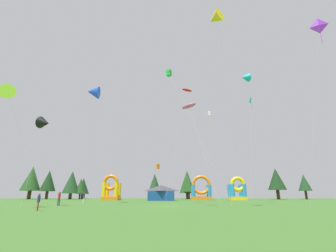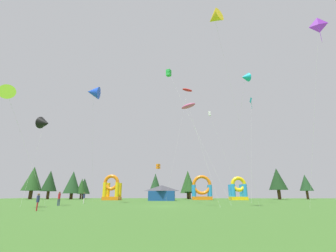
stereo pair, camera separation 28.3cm
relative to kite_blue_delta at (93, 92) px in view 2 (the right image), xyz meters
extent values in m
plane|color=#3D6B28|center=(13.53, -6.31, -19.33)|extent=(120.00, 120.00, 0.00)
cone|color=blue|center=(0.00, 0.00, 0.00)|extent=(2.51, 2.51, 2.47)
cylinder|color=silver|center=(-0.34, 3.01, -9.66)|extent=(0.68, 6.03, 19.34)
cone|color=black|center=(-3.17, -8.24, -8.29)|extent=(2.13, 2.04, 1.91)
cylinder|color=silver|center=(-3.38, -9.08, -13.81)|extent=(0.43, 1.69, 11.04)
cube|color=orange|center=(10.18, 19.40, -11.59)|extent=(1.08, 1.08, 0.52)
cube|color=orange|center=(10.18, 19.40, -10.97)|extent=(1.08, 1.08, 0.52)
cylinder|color=silver|center=(9.08, 20.47, -15.31)|extent=(2.20, 2.14, 8.05)
ellipsoid|color=#EA599E|center=(16.87, -8.36, -6.19)|extent=(2.18, 1.51, 0.97)
cylinder|color=silver|center=(18.55, -9.03, -12.76)|extent=(3.37, 1.35, 13.14)
cube|color=green|center=(13.88, -2.39, 1.92)|extent=(0.95, 0.95, 0.50)
cube|color=green|center=(13.88, -2.39, 2.52)|extent=(0.95, 0.95, 0.50)
cylinder|color=silver|center=(18.06, -4.39, -8.55)|extent=(8.37, 4.02, 21.56)
pyramid|color=purple|center=(31.97, -14.79, 1.10)|extent=(1.42, 0.84, 1.41)
cylinder|color=purple|center=(32.01, -14.70, -0.03)|extent=(0.04, 0.04, 2.26)
cylinder|color=silver|center=(31.04, -12.37, -9.11)|extent=(1.96, 4.67, 20.44)
pyramid|color=#0C7F7A|center=(30.79, 8.25, 1.08)|extent=(0.37, 1.11, 1.10)
cylinder|color=#0C7F7A|center=(30.71, 8.24, 0.15)|extent=(0.04, 0.04, 1.90)
cylinder|color=silver|center=(29.32, 6.67, -9.12)|extent=(2.80, 3.16, 20.43)
cone|color=#19B7CC|center=(27.70, 0.76, 2.66)|extent=(2.05, 2.02, 1.76)
cylinder|color=silver|center=(26.23, 5.07, -8.33)|extent=(2.97, 8.62, 22.00)
cone|color=yellow|center=(20.48, -12.36, 4.67)|extent=(2.61, 2.61, 2.04)
cylinder|color=silver|center=(22.98, -9.76, -7.33)|extent=(5.01, 5.22, 24.01)
cone|color=#8CD826|center=(-4.90, -13.67, -6.33)|extent=(2.54, 2.53, 2.01)
cylinder|color=silver|center=(-2.36, -12.24, -12.83)|extent=(5.08, 2.88, 13.01)
ellipsoid|color=red|center=(17.60, 14.04, 6.48)|extent=(2.96, 2.40, 0.72)
cylinder|color=silver|center=(15.09, 12.48, -6.42)|extent=(5.04, 3.14, 25.82)
cube|color=white|center=(22.65, 14.23, 0.17)|extent=(0.53, 0.53, 0.44)
cube|color=white|center=(22.65, 14.23, 0.70)|extent=(0.53, 0.53, 0.44)
cylinder|color=silver|center=(25.54, 14.21, -9.45)|extent=(5.78, 0.07, 19.77)
cylinder|color=navy|center=(-1.03, -5.56, -18.88)|extent=(0.17, 0.17, 0.91)
cylinder|color=navy|center=(-1.20, -5.62, -18.88)|extent=(0.17, 0.17, 0.91)
cylinder|color=#B21E26|center=(-1.11, -5.59, -18.06)|extent=(0.41, 0.41, 0.72)
sphere|color=brown|center=(-1.11, -5.59, -17.58)|extent=(0.25, 0.25, 0.25)
cylinder|color=#B21E26|center=(1.90, -15.63, -18.94)|extent=(0.15, 0.15, 0.78)
cylinder|color=#B21E26|center=(1.83, -15.49, -18.94)|extent=(0.15, 0.15, 0.78)
cylinder|color=navy|center=(1.87, -15.56, -18.24)|extent=(0.37, 0.37, 0.62)
sphere|color=brown|center=(1.87, -15.56, -17.83)|extent=(0.21, 0.21, 0.21)
cylinder|color=silver|center=(-0.98, 2.71, -18.90)|extent=(0.18, 0.18, 0.87)
cylinder|color=silver|center=(-0.89, 2.57, -18.90)|extent=(0.18, 0.18, 0.87)
cylinder|color=navy|center=(-0.93, 2.64, -18.12)|extent=(0.43, 0.43, 0.69)
sphere|color=brown|center=(-0.93, 2.64, -17.66)|extent=(0.23, 0.23, 0.23)
cube|color=orange|center=(21.42, 29.36, -18.89)|extent=(5.39, 3.65, 0.87)
cylinder|color=#268CD8|center=(19.24, 28.04, -16.93)|extent=(1.02, 1.02, 3.06)
cylinder|color=#268CD8|center=(23.61, 28.04, -16.93)|extent=(1.02, 1.02, 3.06)
cylinder|color=#268CD8|center=(19.24, 30.67, -16.93)|extent=(1.02, 1.02, 3.06)
cylinder|color=#268CD8|center=(23.61, 30.67, -16.93)|extent=(1.02, 1.02, 3.06)
torus|color=orange|center=(21.42, 28.04, -15.40)|extent=(5.19, 0.82, 5.19)
cube|color=yellow|center=(30.76, 27.33, -18.91)|extent=(4.16, 4.59, 0.85)
cylinder|color=#268CD8|center=(29.26, 25.62, -16.90)|extent=(1.17, 1.17, 3.18)
cylinder|color=#268CD8|center=(32.25, 25.62, -16.90)|extent=(1.17, 1.17, 3.18)
cylinder|color=#268CD8|center=(29.26, 29.04, -16.90)|extent=(1.17, 1.17, 3.18)
cylinder|color=#268CD8|center=(32.25, 29.04, -16.90)|extent=(1.17, 1.17, 3.18)
torus|color=yellow|center=(30.76, 25.62, -15.31)|extent=(3.93, 0.93, 3.93)
cube|color=orange|center=(-2.46, 25.07, -18.90)|extent=(4.31, 3.83, 0.85)
cylinder|color=yellow|center=(-4.08, 23.69, -16.69)|extent=(1.07, 1.07, 3.57)
cylinder|color=yellow|center=(-0.84, 23.69, -16.69)|extent=(1.07, 1.07, 3.57)
cylinder|color=yellow|center=(-4.08, 26.45, -16.69)|extent=(1.07, 1.07, 3.57)
cylinder|color=yellow|center=(-0.84, 26.45, -16.69)|extent=(1.07, 1.07, 3.57)
torus|color=orange|center=(-2.46, 23.69, -14.91)|extent=(4.09, 0.86, 4.09)
cube|color=#19478C|center=(11.10, 19.86, -18.21)|extent=(6.16, 3.66, 2.25)
pyramid|color=#3F3F47|center=(11.10, 19.86, -16.42)|extent=(6.16, 3.66, 1.33)
cylinder|color=#4C331E|center=(-30.73, 34.66, -18.06)|extent=(1.06, 1.06, 2.53)
cone|color=#234C1E|center=(-30.73, 34.66, -13.11)|extent=(5.88, 5.88, 7.37)
cylinder|color=#4C331E|center=(-25.38, 34.96, -18.15)|extent=(0.84, 0.84, 2.35)
cone|color=#193819|center=(-25.38, 34.96, -13.81)|extent=(4.68, 4.68, 6.33)
cylinder|color=#4C331E|center=(-17.54, 34.01, -18.48)|extent=(0.92, 0.92, 1.69)
cone|color=#1E4221|center=(-17.54, 34.01, -14.31)|extent=(5.10, 5.10, 6.66)
cylinder|color=#4C331E|center=(-15.87, 39.01, -18.55)|extent=(0.73, 0.73, 1.56)
cone|color=#193819|center=(-15.87, 39.01, -15.31)|extent=(4.06, 4.06, 4.92)
cylinder|color=#4C331E|center=(-14.93, 34.74, -18.49)|extent=(0.52, 0.52, 1.69)
cone|color=#234C1E|center=(-14.93, 34.74, -15.40)|extent=(2.89, 2.89, 4.48)
cylinder|color=#4C331E|center=(7.69, 37.16, -18.23)|extent=(0.67, 0.67, 2.20)
cone|color=#1E4221|center=(7.69, 37.16, -14.34)|extent=(3.74, 3.74, 5.59)
cylinder|color=#4C331E|center=(17.98, 39.45, -18.43)|extent=(0.90, 0.90, 1.80)
cone|color=#234C1E|center=(17.98, 39.45, -14.00)|extent=(5.02, 5.02, 7.05)
cylinder|color=#4C331E|center=(18.43, 37.18, -18.23)|extent=(0.56, 0.56, 2.19)
cone|color=#234C1E|center=(18.43, 37.18, -14.87)|extent=(3.13, 3.13, 4.53)
cylinder|color=#4C331E|center=(44.59, 35.22, -17.97)|extent=(0.94, 0.94, 2.72)
cone|color=#193819|center=(44.59, 35.22, -13.46)|extent=(5.22, 5.22, 6.30)
cylinder|color=#4C331E|center=(53.33, 36.54, -18.10)|extent=(0.68, 0.68, 2.45)
cone|color=#1E4221|center=(53.33, 36.54, -14.48)|extent=(3.77, 3.77, 4.80)
camera|label=1|loc=(15.42, -38.75, -17.77)|focal=25.23mm
camera|label=2|loc=(15.71, -38.73, -17.77)|focal=25.23mm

